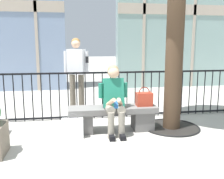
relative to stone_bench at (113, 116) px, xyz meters
name	(u,v)px	position (x,y,z in m)	size (l,w,h in m)	color
ground_plane	(113,130)	(0.00, 0.00, -0.27)	(60.00, 60.00, 0.00)	#B2ADA3
stone_bench	(113,116)	(0.00, 0.00, 0.00)	(1.60, 0.44, 0.45)	slate
seated_person_with_phone	(114,97)	(0.00, -0.13, 0.38)	(0.52, 0.66, 1.21)	gray
handbag_on_bench	(144,99)	(0.58, -0.01, 0.31)	(0.29, 0.18, 0.35)	#B23823
shopping_bag	(73,128)	(-0.73, -0.26, -0.10)	(0.35, 0.15, 0.44)	white
bystander_at_railing	(76,70)	(-0.61, 1.40, 0.73)	(0.55, 0.35, 1.71)	#6B6051
plaza_railing	(106,95)	(0.00, 0.85, 0.24)	(9.89, 0.04, 1.00)	black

